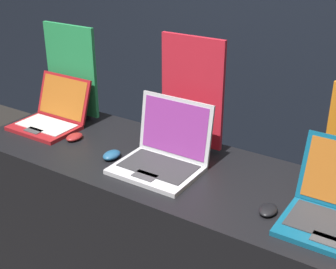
# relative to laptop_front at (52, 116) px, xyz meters

# --- Properties ---
(wall_back) EXTENTS (8.00, 0.05, 2.80)m
(wall_back) POSITION_rel_laptop_front_xyz_m (0.75, 1.52, 0.46)
(wall_back) COLOR black
(wall_back) RESTS_ON ground_plane
(display_counter) EXTENTS (1.95, 0.65, 0.88)m
(display_counter) POSITION_rel_laptop_front_xyz_m (0.75, -0.03, -0.50)
(display_counter) COLOR black
(display_counter) RESTS_ON ground_plane
(laptop_front) EXTENTS (0.34, 0.33, 0.25)m
(laptop_front) POSITION_rel_laptop_front_xyz_m (0.00, 0.00, 0.00)
(laptop_front) COLOR maroon
(laptop_front) RESTS_ON display_counter
(mouse_front) EXTENTS (0.07, 0.10, 0.03)m
(mouse_front) POSITION_rel_laptop_front_xyz_m (0.22, -0.07, -0.04)
(mouse_front) COLOR maroon
(mouse_front) RESTS_ON display_counter
(promo_stand_front) EXTENTS (0.34, 0.07, 0.51)m
(promo_stand_front) POSITION_rel_laptop_front_xyz_m (-0.00, 0.17, 0.19)
(promo_stand_front) COLOR black
(promo_stand_front) RESTS_ON display_counter
(laptop_middle) EXTENTS (0.37, 0.32, 0.29)m
(laptop_middle) POSITION_rel_laptop_front_xyz_m (0.75, -0.06, 0.01)
(laptop_middle) COLOR #B7B7BC
(laptop_middle) RESTS_ON display_counter
(mouse_middle) EXTENTS (0.07, 0.10, 0.04)m
(mouse_middle) POSITION_rel_laptop_front_xyz_m (0.51, -0.12, -0.04)
(mouse_middle) COLOR navy
(mouse_middle) RESTS_ON display_counter
(promo_stand_middle) EXTENTS (0.32, 0.07, 0.54)m
(promo_stand_middle) POSITION_rel_laptop_front_xyz_m (0.75, 0.18, 0.20)
(promo_stand_middle) COLOR black
(promo_stand_middle) RESTS_ON display_counter
(mouse_back) EXTENTS (0.07, 0.09, 0.03)m
(mouse_back) POSITION_rel_laptop_front_xyz_m (1.28, -0.15, -0.04)
(mouse_back) COLOR black
(mouse_back) RESTS_ON display_counter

